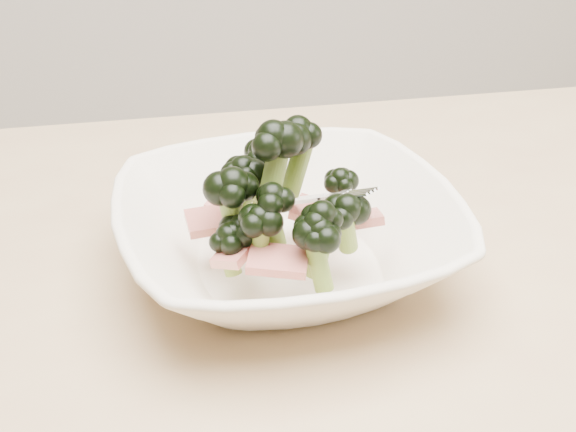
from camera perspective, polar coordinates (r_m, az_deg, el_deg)
name	(u,v)px	position (r m, az deg, el deg)	size (l,w,h in m)	color
dining_table	(409,397)	(0.68, 8.59, -12.63)	(1.20, 0.80, 0.75)	tan
broccoli_dish	(287,230)	(0.63, -0.08, -0.98)	(0.29, 0.29, 0.14)	#F2E5CD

